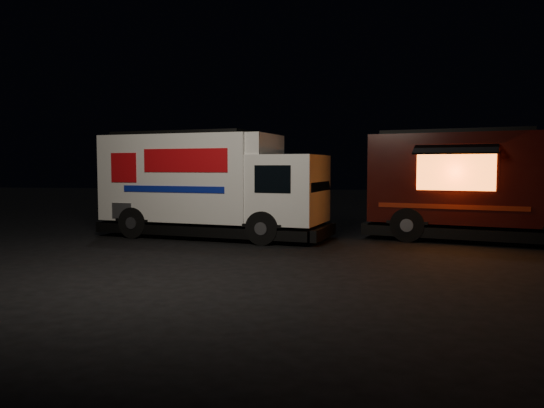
{
  "coord_description": "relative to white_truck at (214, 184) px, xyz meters",
  "views": [
    {
      "loc": [
        3.05,
        -13.16,
        2.25
      ],
      "look_at": [
        0.72,
        2.0,
        1.18
      ],
      "focal_mm": 35.0,
      "sensor_mm": 36.0,
      "label": 1
    }
  ],
  "objects": [
    {
      "name": "white_truck",
      "position": [
        0.0,
        0.0,
        0.0
      ],
      "size": [
        7.82,
        3.98,
        3.39
      ],
      "primitive_type": null,
      "rotation": [
        0.0,
        0.0,
        -0.2
      ],
      "color": "white",
      "rests_on": "ground"
    },
    {
      "name": "red_truck",
      "position": [
        8.5,
        0.3,
        -0.01
      ],
      "size": [
        7.7,
        4.61,
        3.37
      ],
      "primitive_type": null,
      "rotation": [
        0.0,
        0.0,
        -0.29
      ],
      "color": "#340E09",
      "rests_on": "ground"
    },
    {
      "name": "ground",
      "position": [
        1.38,
        -3.37,
        -1.69
      ],
      "size": [
        80.0,
        80.0,
        0.0
      ],
      "primitive_type": "plane",
      "color": "black",
      "rests_on": "ground"
    }
  ]
}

